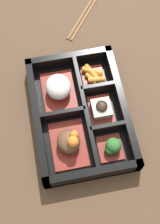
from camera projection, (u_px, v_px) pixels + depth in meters
name	position (u px, v px, depth m)	size (l,w,h in m)	color
ground_plane	(80.00, 117.00, 0.67)	(3.00, 3.00, 0.00)	#4C3523
bento_base	(80.00, 116.00, 0.66)	(0.28, 0.19, 0.01)	black
bento_rim	(81.00, 112.00, 0.65)	(0.28, 0.19, 0.04)	black
bowl_stew	(69.00, 142.00, 0.61)	(0.10, 0.07, 0.05)	maroon
bowl_rice	(59.00, 88.00, 0.66)	(0.10, 0.07, 0.05)	maroon
bowl_greens	(112.00, 146.00, 0.61)	(0.06, 0.05, 0.04)	maroon
bowl_tofu	(101.00, 109.00, 0.65)	(0.07, 0.05, 0.03)	maroon
bowl_carrots	(93.00, 76.00, 0.69)	(0.06, 0.05, 0.02)	maroon
chopsticks	(88.00, 9.00, 0.78)	(0.18, 0.14, 0.01)	brown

